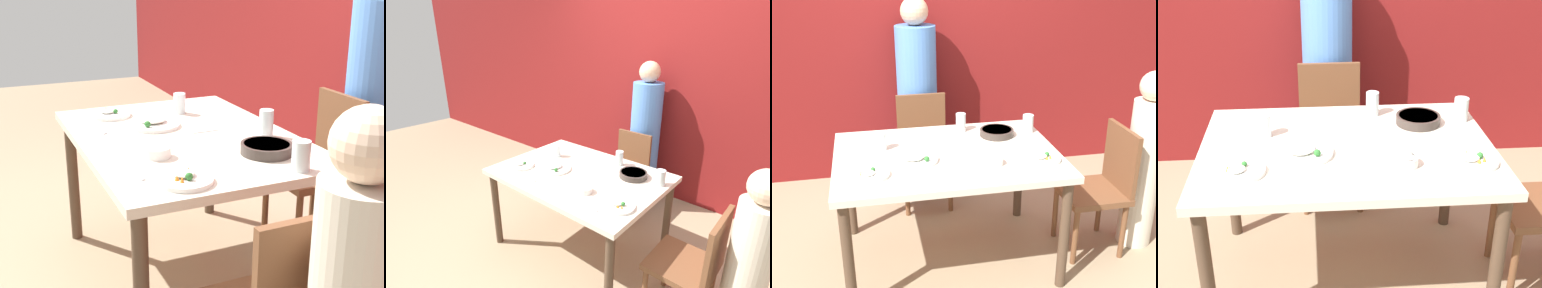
% 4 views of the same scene
% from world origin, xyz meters
% --- Properties ---
extents(ground_plane, '(10.00, 10.00, 0.00)m').
position_xyz_m(ground_plane, '(0.00, 0.00, 0.00)').
color(ground_plane, '#998466').
extents(wall_back, '(10.00, 0.06, 2.70)m').
position_xyz_m(wall_back, '(0.00, 1.40, 1.35)').
color(wall_back, maroon).
rests_on(wall_back, ground_plane).
extents(dining_table, '(1.34, 0.97, 0.74)m').
position_xyz_m(dining_table, '(0.00, 0.00, 0.66)').
color(dining_table, beige).
rests_on(dining_table, ground_plane).
extents(chair_adult_spot, '(0.40, 0.40, 0.85)m').
position_xyz_m(chair_adult_spot, '(-0.04, 0.82, 0.46)').
color(chair_adult_spot, brown).
rests_on(chair_adult_spot, ground_plane).
extents(chair_child_spot, '(0.40, 0.40, 0.85)m').
position_xyz_m(chair_child_spot, '(1.01, -0.07, 0.46)').
color(chair_child_spot, brown).
rests_on(chair_child_spot, ground_plane).
extents(person_adult, '(0.32, 0.32, 1.55)m').
position_xyz_m(person_adult, '(-0.04, 1.15, 0.72)').
color(person_adult, '#5184D1').
rests_on(person_adult, ground_plane).
extents(person_child, '(0.23, 0.23, 1.20)m').
position_xyz_m(person_child, '(1.29, -0.07, 0.57)').
color(person_child, beige).
rests_on(person_child, ground_plane).
extents(bowl_curry, '(0.22, 0.22, 0.05)m').
position_xyz_m(bowl_curry, '(0.37, 0.22, 0.77)').
color(bowl_curry, '#3D332D').
rests_on(bowl_curry, dining_table).
extents(plate_rice_adult, '(0.21, 0.21, 0.04)m').
position_xyz_m(plate_rice_adult, '(-0.46, -0.23, 0.75)').
color(plate_rice_adult, white).
rests_on(plate_rice_adult, dining_table).
extents(plate_rice_child, '(0.26, 0.26, 0.05)m').
position_xyz_m(plate_rice_child, '(-0.20, -0.08, 0.76)').
color(plate_rice_child, white).
rests_on(plate_rice_child, dining_table).
extents(plate_noodles, '(0.22, 0.22, 0.05)m').
position_xyz_m(plate_noodles, '(0.52, -0.22, 0.76)').
color(plate_noodles, white).
rests_on(plate_noodles, dining_table).
extents(bowl_rice_small, '(0.11, 0.11, 0.04)m').
position_xyz_m(bowl_rice_small, '(0.23, -0.22, 0.77)').
color(bowl_rice_small, white).
rests_on(bowl_rice_small, dining_table).
extents(glass_water_tall, '(0.07, 0.07, 0.12)m').
position_xyz_m(glass_water_tall, '(0.59, 0.24, 0.80)').
color(glass_water_tall, silver).
rests_on(glass_water_tall, dining_table).
extents(glass_water_short, '(0.06, 0.06, 0.11)m').
position_xyz_m(glass_water_short, '(-0.38, 0.13, 0.80)').
color(glass_water_short, silver).
rests_on(glass_water_short, dining_table).
extents(glass_water_center, '(0.07, 0.07, 0.13)m').
position_xyz_m(glass_water_center, '(0.16, 0.35, 0.81)').
color(glass_water_center, silver).
rests_on(glass_water_center, dining_table).
extents(napkin_folded, '(0.14, 0.14, 0.01)m').
position_xyz_m(napkin_folded, '(-0.08, 0.12, 0.75)').
color(napkin_folded, white).
rests_on(napkin_folded, dining_table).
extents(fork_steel, '(0.18, 0.05, 0.01)m').
position_xyz_m(fork_steel, '(-0.25, -0.35, 0.75)').
color(fork_steel, silver).
rests_on(fork_steel, dining_table).
extents(spoon_steel, '(0.18, 0.06, 0.01)m').
position_xyz_m(spoon_steel, '(0.37, -0.37, 0.75)').
color(spoon_steel, silver).
rests_on(spoon_steel, dining_table).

